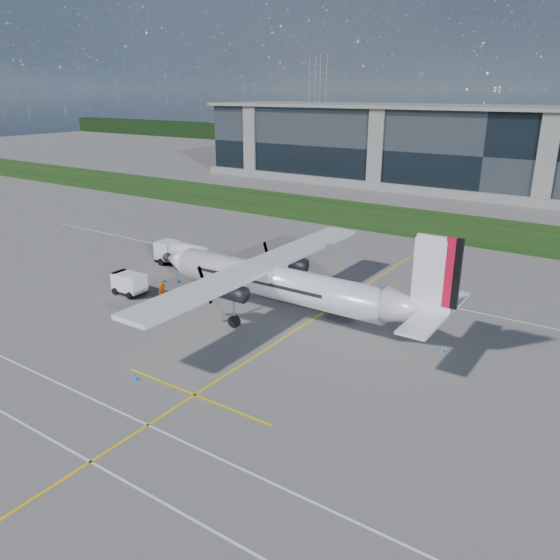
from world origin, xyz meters
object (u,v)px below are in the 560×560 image
turboprop_aircraft (287,266)px  safety_cone_fwd (164,280)px  safety_cone_tail (442,349)px  safety_cone_stbdwing (347,265)px  baggage_tug (129,284)px  safety_cone_portwing (135,377)px  ground_crew_person (162,288)px  safety_cone_nose_stbd (178,280)px  pylon_west (317,99)px  fuel_tanker_truck (180,254)px

turboprop_aircraft → safety_cone_fwd: size_ratio=59.48×
safety_cone_tail → safety_cone_fwd: bearing=-179.0°
safety_cone_fwd → safety_cone_stbdwing: 19.78m
safety_cone_fwd → baggage_tug: bearing=-91.7°
safety_cone_portwing → safety_cone_stbdwing: same height
safety_cone_tail → ground_crew_person: bearing=-171.0°
safety_cone_nose_stbd → safety_cone_tail: bearing=-0.5°
baggage_tug → safety_cone_portwing: (12.93, -10.91, -0.76)m
pylon_west → safety_cone_nose_stbd: 156.67m
baggage_tug → safety_cone_nose_stbd: (1.41, 4.99, -0.76)m
safety_cone_stbdwing → ground_crew_person: bearing=-117.7°
safety_cone_fwd → safety_cone_portwing: bearing=-49.8°
turboprop_aircraft → safety_cone_tail: bearing=2.6°
ground_crew_person → safety_cone_fwd: bearing=76.8°
pylon_west → safety_cone_nose_stbd: size_ratio=60.00×
ground_crew_person → safety_cone_portwing: bearing=-108.8°
safety_cone_nose_stbd → safety_cone_tail: (27.20, -0.24, 0.00)m
turboprop_aircraft → fuel_tanker_truck: bearing=164.2°
turboprop_aircraft → safety_cone_fwd: (-15.04, 0.13, -4.21)m
turboprop_aircraft → safety_cone_portwing: bearing=-98.5°
pylon_west → baggage_tug: pylon_west is taller
ground_crew_person → safety_cone_fwd: ground_crew_person is taller
safety_cone_tail → safety_cone_nose_stbd: bearing=179.5°
fuel_tanker_truck → safety_cone_portwing: 24.99m
pylon_west → baggage_tug: 160.53m
fuel_tanker_truck → safety_cone_portwing: bearing=-53.0°
baggage_tug → ground_crew_person: 3.63m
pylon_west → safety_cone_stbdwing: bearing=-58.2°
ground_crew_person → safety_cone_fwd: 4.96m
safety_cone_nose_stbd → safety_cone_portwing: size_ratio=1.00×
safety_cone_fwd → safety_cone_tail: (28.49, 0.49, 0.00)m
safety_cone_tail → safety_cone_stbdwing: same height
baggage_tug → safety_cone_portwing: bearing=-40.2°
fuel_tanker_truck → ground_crew_person: fuel_tanker_truck is taller
pylon_west → safety_cone_nose_stbd: pylon_west is taller
pylon_west → safety_cone_fwd: bearing=-65.2°
baggage_tug → safety_cone_tail: 29.01m
baggage_tug → turboprop_aircraft: bearing=15.3°
baggage_tug → safety_cone_stbdwing: baggage_tug is taller
pylon_west → safety_cone_tail: 170.27m
fuel_tanker_truck → safety_cone_stbdwing: 18.35m
pylon_west → ground_crew_person: bearing=-64.6°
baggage_tug → safety_cone_tail: bearing=9.4°
safety_cone_fwd → safety_cone_portwing: (12.81, -15.18, 0.00)m
ground_crew_person → safety_cone_fwd: size_ratio=4.34×
turboprop_aircraft → safety_cone_nose_stbd: turboprop_aircraft is taller
safety_cone_portwing → safety_cone_tail: size_ratio=1.00×
turboprop_aircraft → ground_crew_person: size_ratio=13.72×
pylon_west → turboprop_aircraft: pylon_west is taller
safety_cone_fwd → safety_cone_nose_stbd: size_ratio=1.00×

